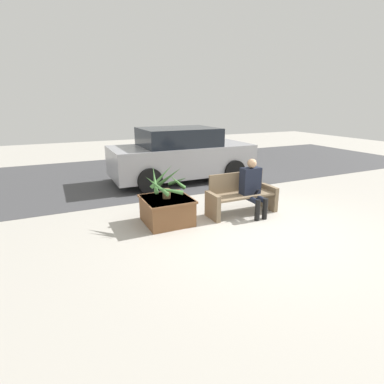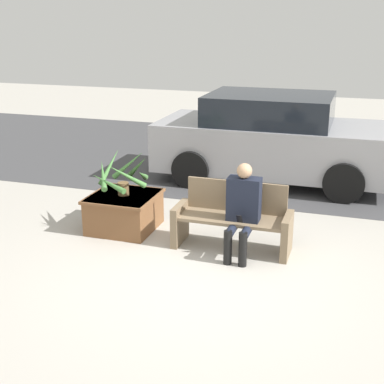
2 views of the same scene
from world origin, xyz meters
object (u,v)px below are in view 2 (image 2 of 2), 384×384
at_px(person_seated, 242,207).
at_px(parked_car, 273,139).
at_px(potted_plant, 122,175).
at_px(bench, 233,219).
at_px(planter_box, 124,211).

height_order(person_seated, parked_car, parked_car).
height_order(potted_plant, parked_car, parked_car).
xyz_separation_m(bench, parked_car, (-0.03, 3.14, 0.38)).
xyz_separation_m(person_seated, parked_car, (-0.18, 3.31, 0.13)).
bearing_deg(bench, parked_car, 90.54).
height_order(bench, potted_plant, potted_plant).
bearing_deg(potted_plant, bench, -5.03).
relative_size(person_seated, planter_box, 1.28).
bearing_deg(person_seated, bench, 131.69).
bearing_deg(potted_plant, planter_box, 91.47).
distance_m(potted_plant, parked_car, 3.38).
height_order(planter_box, potted_plant, potted_plant).
bearing_deg(person_seated, planter_box, 169.56).
height_order(person_seated, potted_plant, person_seated).
relative_size(potted_plant, parked_car, 0.19).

